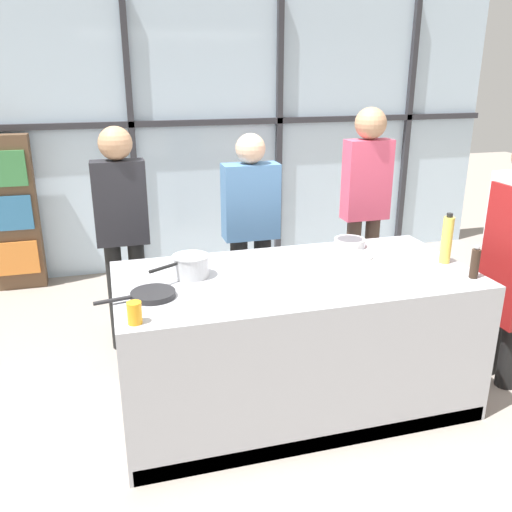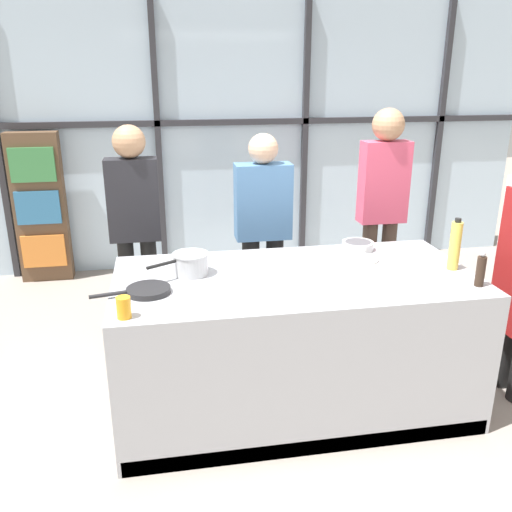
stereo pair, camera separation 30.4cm
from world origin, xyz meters
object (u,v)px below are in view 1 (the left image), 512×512
object	(u,v)px
mixing_bowl	(350,242)
pepper_grinder	(475,263)
white_plate	(355,256)
juice_glass_near	(135,313)
frying_pan	(151,294)
saucepan	(191,265)
oil_bottle	(447,239)
spectator_center_right	(366,199)
spectator_far_left	(122,224)
spectator_center_left	(251,224)

from	to	relation	value
mixing_bowl	pepper_grinder	xyz separation A→B (m)	(0.45, -0.74, 0.06)
white_plate	juice_glass_near	size ratio (longest dim) A/B	2.06
frying_pan	juice_glass_near	xyz separation A→B (m)	(-0.11, -0.30, 0.04)
saucepan	oil_bottle	xyz separation A→B (m)	(1.60, -0.19, 0.08)
saucepan	white_plate	bearing A→B (deg)	3.22
spectator_center_right	mixing_bowl	bearing A→B (deg)	56.22
frying_pan	juice_glass_near	size ratio (longest dim) A/B	3.92
white_plate	mixing_bowl	distance (m)	0.22
spectator_center_right	juice_glass_near	distance (m)	2.45
frying_pan	mixing_bowl	bearing A→B (deg)	20.24
spectator_far_left	juice_glass_near	distance (m)	1.47
mixing_bowl	juice_glass_near	distance (m)	1.72
spectator_center_left	white_plate	xyz separation A→B (m)	(0.48, -0.86, -0.01)
spectator_center_left	spectator_center_right	bearing A→B (deg)	-180.00
spectator_center_right	white_plate	size ratio (longest dim) A/B	7.78
spectator_center_right	frying_pan	distance (m)	2.19
pepper_grinder	juice_glass_near	bearing A→B (deg)	-177.80
spectator_center_right	juice_glass_near	xyz separation A→B (m)	(-1.95, -1.47, -0.11)
spectator_center_right	pepper_grinder	size ratio (longest dim) A/B	8.66
spectator_center_left	white_plate	bearing A→B (deg)	119.20
pepper_grinder	spectator_center_left	bearing A→B (deg)	125.42
mixing_bowl	spectator_center_left	bearing A→B (deg)	129.50
spectator_center_left	pepper_grinder	size ratio (longest dim) A/B	7.84
mixing_bowl	juice_glass_near	bearing A→B (deg)	-151.70
oil_bottle	pepper_grinder	xyz separation A→B (m)	(0.01, -0.28, -0.06)
white_plate	pepper_grinder	size ratio (longest dim) A/B	1.11
spectator_center_right	juice_glass_near	bearing A→B (deg)	36.94
spectator_far_left	saucepan	xyz separation A→B (m)	(0.35, -0.92, -0.03)
saucepan	white_plate	size ratio (longest dim) A/B	1.60
frying_pan	white_plate	size ratio (longest dim) A/B	1.90
spectator_center_right	saucepan	world-z (taller)	spectator_center_right
saucepan	spectator_far_left	bearing A→B (deg)	111.05
spectator_center_right	saucepan	xyz separation A→B (m)	(-1.59, -0.92, -0.09)
oil_bottle	juice_glass_near	xyz separation A→B (m)	(-1.96, -0.35, -0.10)
frying_pan	mixing_bowl	world-z (taller)	mixing_bowl
mixing_bowl	pepper_grinder	size ratio (longest dim) A/B	1.05
white_plate	juice_glass_near	bearing A→B (deg)	-157.39
saucepan	white_plate	world-z (taller)	saucepan
spectator_far_left	saucepan	distance (m)	0.99
spectator_center_left	frying_pan	distance (m)	1.46
spectator_center_right	frying_pan	size ratio (longest dim) A/B	4.09
spectator_center_right	frying_pan	xyz separation A→B (m)	(-1.85, -1.17, -0.15)
spectator_center_right	pepper_grinder	world-z (taller)	spectator_center_right
spectator_far_left	oil_bottle	xyz separation A→B (m)	(1.95, -1.11, 0.05)
oil_bottle	pepper_grinder	distance (m)	0.28
spectator_far_left	white_plate	xyz separation A→B (m)	(1.45, -0.86, -0.09)
spectator_far_left	mixing_bowl	world-z (taller)	spectator_far_left
spectator_center_right	oil_bottle	world-z (taller)	spectator_center_right
spectator_far_left	white_plate	world-z (taller)	spectator_far_left
oil_bottle	pepper_grinder	size ratio (longest dim) A/B	1.58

